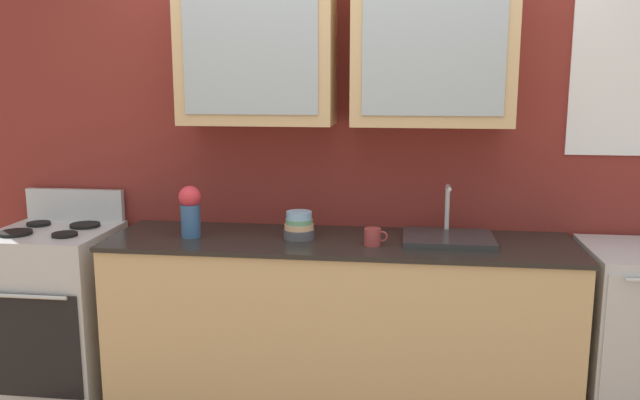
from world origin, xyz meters
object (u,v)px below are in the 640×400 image
stove_range (58,310)px  vase (190,210)px  bowl_stack (299,226)px  sink_faucet (448,237)px  cup_near_sink (373,237)px

stove_range → vase: 0.99m
bowl_stack → vase: size_ratio=0.60×
stove_range → sink_faucet: 2.16m
stove_range → vase: size_ratio=4.12×
vase → sink_faucet: bearing=3.4°
stove_range → vase: bearing=-2.6°
stove_range → sink_faucet: bearing=1.1°
sink_faucet → cup_near_sink: sink_faucet is taller
stove_range → bowl_stack: 1.45m
vase → cup_near_sink: size_ratio=2.29×
vase → cup_near_sink: bearing=-3.4°
sink_faucet → vase: sink_faucet is taller
stove_range → bowl_stack: (1.35, 0.01, 0.52)m
bowl_stack → stove_range: bearing=-179.8°
cup_near_sink → bowl_stack: bearing=165.7°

